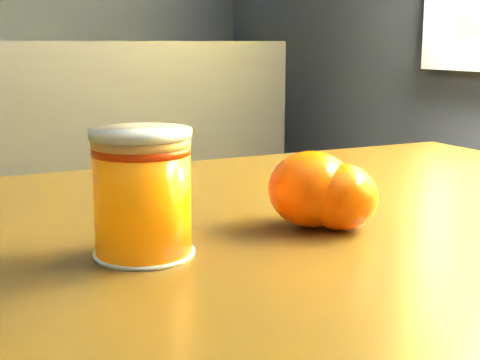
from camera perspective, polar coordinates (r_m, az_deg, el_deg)
table at (r=0.60m, az=1.65°, el=-13.09°), size 1.03×0.75×0.74m
juice_glass at (r=0.50m, az=-8.32°, el=-1.17°), size 0.08×0.08×0.09m
orange_front at (r=0.58m, az=6.09°, el=-0.76°), size 0.10×0.10×0.07m
orange_back at (r=0.58m, az=8.58°, el=-1.41°), size 0.07×0.07×0.06m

